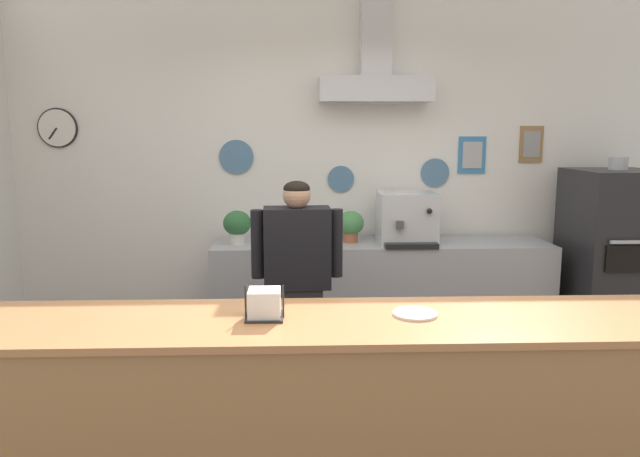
# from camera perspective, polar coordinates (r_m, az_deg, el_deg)

# --- Properties ---
(back_wall_assembly) EXTENTS (5.47, 2.56, 3.07)m
(back_wall_assembly) POSITION_cam_1_polar(r_m,az_deg,el_deg) (4.91, 1.74, 7.66)
(back_wall_assembly) COLOR gray
(back_wall_assembly) RESTS_ON ground_plane
(service_counter) EXTENTS (4.53, 0.62, 1.02)m
(service_counter) POSITION_cam_1_polar(r_m,az_deg,el_deg) (2.67, 5.18, -19.10)
(service_counter) COLOR #B77F4C
(service_counter) RESTS_ON ground_plane
(back_prep_counter) EXTENTS (2.71, 0.57, 0.90)m
(back_prep_counter) POSITION_cam_1_polar(r_m,az_deg,el_deg) (4.90, 5.90, -6.60)
(back_prep_counter) COLOR #A3A5AD
(back_prep_counter) RESTS_ON ground_plane
(pizza_oven) EXTENTS (0.64, 0.75, 1.59)m
(pizza_oven) POSITION_cam_1_polar(r_m,az_deg,el_deg) (5.24, 26.24, -3.05)
(pizza_oven) COLOR #232326
(pizza_oven) RESTS_ON ground_plane
(shop_worker) EXTENTS (0.57, 0.24, 1.49)m
(shop_worker) POSITION_cam_1_polar(r_m,az_deg,el_deg) (3.73, -2.20, -6.10)
(shop_worker) COLOR #232328
(shop_worker) RESTS_ON ground_plane
(espresso_machine) EXTENTS (0.45, 0.47, 0.41)m
(espresso_machine) POSITION_cam_1_polar(r_m,az_deg,el_deg) (4.77, 8.37, 0.97)
(espresso_machine) COLOR silver
(espresso_machine) RESTS_ON back_prep_counter
(potted_sage) EXTENTS (0.22, 0.22, 0.25)m
(potted_sage) POSITION_cam_1_polar(r_m,az_deg,el_deg) (4.78, 2.97, 0.38)
(potted_sage) COLOR #9E563D
(potted_sage) RESTS_ON back_prep_counter
(potted_oregano) EXTENTS (0.22, 0.22, 0.27)m
(potted_oregano) POSITION_cam_1_polar(r_m,az_deg,el_deg) (4.73, -8.00, 0.33)
(potted_oregano) COLOR beige
(potted_oregano) RESTS_ON back_prep_counter
(potted_rosemary) EXTENTS (0.20, 0.20, 0.25)m
(potted_rosemary) POSITION_cam_1_polar(r_m,az_deg,el_deg) (4.73, -2.62, 0.30)
(potted_rosemary) COLOR beige
(potted_rosemary) RESTS_ON back_prep_counter
(condiment_plate) EXTENTS (0.19, 0.19, 0.01)m
(condiment_plate) POSITION_cam_1_polar(r_m,az_deg,el_deg) (2.53, 9.16, -8.13)
(condiment_plate) COLOR white
(condiment_plate) RESTS_ON service_counter
(napkin_holder) EXTENTS (0.16, 0.15, 0.14)m
(napkin_holder) POSITION_cam_1_polar(r_m,az_deg,el_deg) (2.46, -5.38, -7.34)
(napkin_holder) COLOR #262628
(napkin_holder) RESTS_ON service_counter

